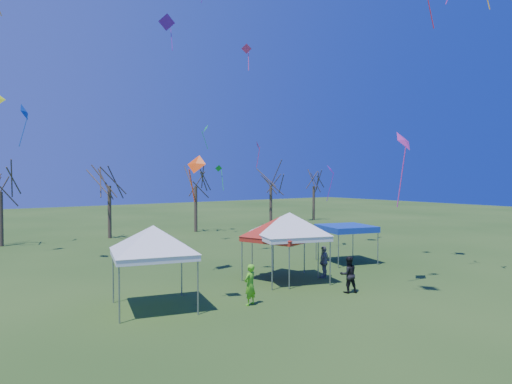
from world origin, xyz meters
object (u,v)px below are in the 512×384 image
(person_green, at_px, (250,285))
(tree_1, at_px, (0,172))
(tree_2, at_px, (109,167))
(person_grey, at_px, (324,262))
(tent_blue, at_px, (346,228))
(person_dark, at_px, (348,274))
(tree_3, at_px, (196,170))
(tent_white_west, at_px, (153,231))
(tree_4, at_px, (271,171))
(tent_red, at_px, (281,221))
(tent_white_mid, at_px, (290,217))
(tree_5, at_px, (314,174))

(person_green, bearing_deg, tree_1, -93.86)
(tree_2, height_order, person_grey, tree_2)
(tree_2, bearing_deg, person_grey, -79.34)
(tent_blue, bearing_deg, tree_1, 129.59)
(person_dark, bearing_deg, person_green, 12.88)
(tent_blue, bearing_deg, tree_3, 90.24)
(tree_2, distance_m, tree_3, 8.41)
(tree_2, xyz_separation_m, tent_white_west, (-5.51, -22.48, -3.07))
(tree_2, height_order, person_green, tree_2)
(tree_4, height_order, person_grey, tree_4)
(tree_2, relative_size, person_green, 4.69)
(tent_red, height_order, person_dark, tent_red)
(tent_white_west, distance_m, tent_white_mid, 7.79)
(tree_4, distance_m, tent_red, 26.41)
(tree_2, distance_m, tree_4, 17.73)
(tree_1, xyz_separation_m, tent_white_mid, (10.67, -22.23, -2.44))
(tree_5, xyz_separation_m, person_green, (-28.07, -26.08, -4.86))
(tree_5, relative_size, person_grey, 4.31)
(tree_3, bearing_deg, tent_white_west, -122.12)
(tree_1, distance_m, person_grey, 26.50)
(tree_4, bearing_deg, tent_white_mid, -125.61)
(tree_3, relative_size, person_green, 4.53)
(tent_white_west, bearing_deg, person_grey, -0.10)
(tree_3, xyz_separation_m, tent_blue, (0.08, -19.81, -3.91))
(tree_4, height_order, person_dark, tree_4)
(tent_white_mid, relative_size, person_green, 2.57)
(tree_2, relative_size, tree_4, 1.04)
(tree_4, xyz_separation_m, person_grey, (-13.49, -22.12, -5.19))
(person_dark, height_order, person_grey, person_grey)
(tree_1, height_order, tent_white_west, tree_1)
(tent_red, xyz_separation_m, person_green, (-4.05, -2.94, -2.27))
(tree_3, bearing_deg, tent_red, -106.68)
(person_green, bearing_deg, person_dark, 149.66)
(tree_5, relative_size, person_green, 4.27)
(tree_3, bearing_deg, tent_white_mid, -105.83)
(tree_3, xyz_separation_m, tree_4, (9.32, -0.04, -0.02))
(tree_2, height_order, tent_red, tree_2)
(tent_white_mid, height_order, person_grey, tent_white_mid)
(person_dark, bearing_deg, tree_1, -41.40)
(tree_2, distance_m, tent_white_west, 23.35)
(tent_white_mid, relative_size, tent_red, 1.07)
(tent_white_mid, bearing_deg, tree_3, 74.17)
(tree_5, relative_size, tent_blue, 2.03)
(tree_1, distance_m, tree_4, 26.13)
(tent_white_west, relative_size, tent_white_mid, 0.98)
(tree_3, relative_size, tent_red, 1.88)
(tree_1, bearing_deg, tent_white_mid, -64.36)
(tree_3, bearing_deg, tree_1, 177.94)
(tent_blue, bearing_deg, tree_4, 64.94)
(tree_5, bearing_deg, tent_blue, -128.89)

